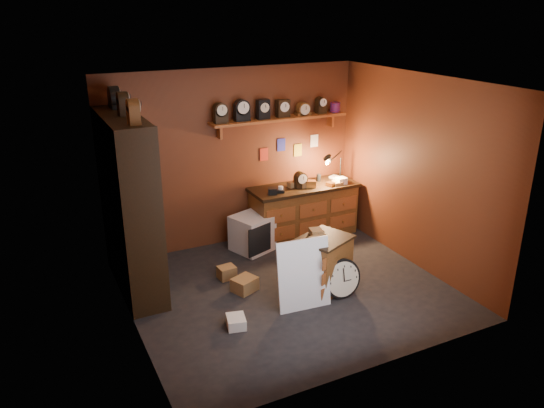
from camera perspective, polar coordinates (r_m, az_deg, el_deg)
The scene contains 11 objects.
floor at distance 7.09m, azimuth 1.78°, elevation -9.21°, with size 4.00×4.00×0.00m, color black.
room_shell at distance 6.53m, azimuth 1.85°, elevation 4.54°, with size 4.02×3.62×2.71m.
shelving_unit at distance 6.89m, azimuth -15.35°, elevation 0.58°, with size 0.47×1.60×2.58m.
workbench at distance 8.52m, azimuth 3.43°, elevation -0.43°, with size 1.74×0.66×1.36m.
low_cabinet at distance 6.97m, azimuth 5.63°, elevation -6.13°, with size 0.81×0.76×0.83m.
big_round_clock at distance 6.88m, azimuth 7.54°, elevation -7.97°, with size 0.52×0.17×0.52m.
white_panel at distance 6.76m, azimuth 3.37°, elevation -10.88°, with size 0.68×0.03×0.91m, color silver.
mini_fridge at distance 8.07m, azimuth -2.13°, elevation -3.16°, with size 0.68×0.70×0.55m.
floor_box_a at distance 7.04m, azimuth -2.96°, elevation -8.63°, with size 0.30×0.25×0.18m, color olive.
floor_box_b at distance 6.34m, azimuth -3.89°, elevation -12.53°, with size 0.21×0.25×0.13m, color white.
floor_box_c at distance 7.36m, azimuth -4.89°, elevation -7.34°, with size 0.23×0.19×0.17m, color olive.
Camera 1 is at (-2.91, -5.42, 3.52)m, focal length 35.00 mm.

